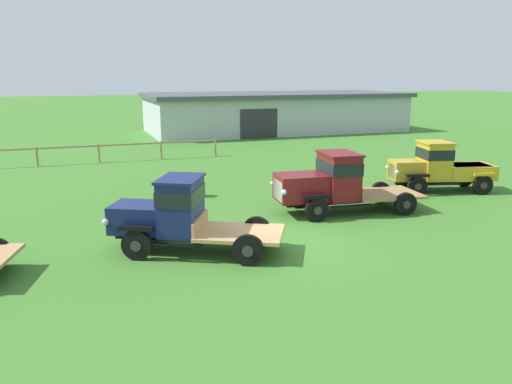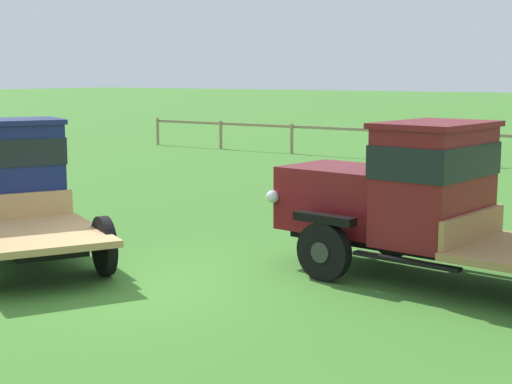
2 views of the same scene
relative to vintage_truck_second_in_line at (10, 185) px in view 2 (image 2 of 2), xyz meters
name	(u,v)px [view 2 (image 2 of 2)]	position (x,y,z in m)	size (l,w,h in m)	color
ground_plane	(142,281)	(3.10, -0.23, -1.14)	(240.00, 240.00, 0.00)	#3D7528
paddock_fence	(338,134)	(-2.78, 16.78, -0.32)	(17.36, 0.27, 1.12)	#997F60
vintage_truck_second_in_line	(10,185)	(0.00, 0.00, 0.00)	(5.27, 3.85, 2.23)	black
vintage_truck_midrow_center	(418,199)	(6.31, 2.16, 0.04)	(5.83, 2.63, 2.30)	black
oil_drum_beside_row	(308,189)	(1.94, 6.52, -0.70)	(0.56, 0.56, 0.87)	#1951B2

